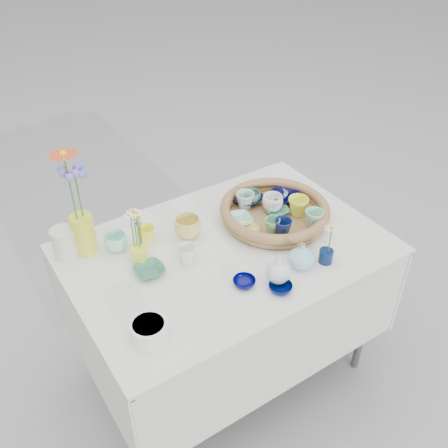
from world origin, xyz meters
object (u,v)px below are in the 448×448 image
display_table (226,367)px  tall_vase_yellow (84,234)px  bud_vase_seafoam (302,255)px  wicker_tray (274,212)px

display_table → tall_vase_yellow: 1.02m
display_table → bud_vase_seafoam: bearing=-54.7°
display_table → wicker_tray: bearing=10.1°
display_table → tall_vase_yellow: bearing=148.8°
display_table → bud_vase_seafoam: 0.87m
wicker_tray → tall_vase_yellow: tall_vase_yellow is taller
display_table → bud_vase_seafoam: size_ratio=11.83×
wicker_tray → bud_vase_seafoam: (-0.10, -0.30, 0.01)m
wicker_tray → display_table: bearing=-169.9°
wicker_tray → tall_vase_yellow: 0.80m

